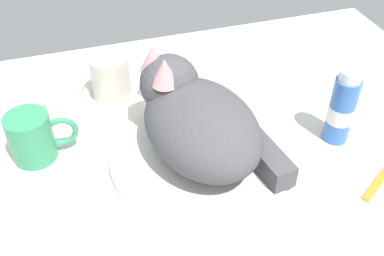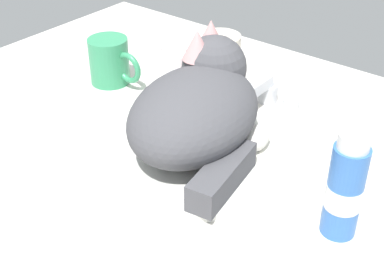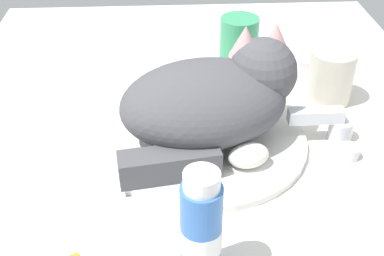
% 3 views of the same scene
% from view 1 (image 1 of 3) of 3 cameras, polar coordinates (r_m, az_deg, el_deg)
% --- Properties ---
extents(ground_plane, '(1.10, 0.83, 0.03)m').
position_cam_1_polar(ground_plane, '(0.78, 1.11, -4.52)').
color(ground_plane, silver).
extents(sink_basin, '(0.30, 0.30, 0.01)m').
position_cam_1_polar(sink_basin, '(0.76, 1.13, -3.44)').
color(sink_basin, silver).
rests_on(sink_basin, ground_plane).
extents(faucet, '(0.12, 0.10, 0.05)m').
position_cam_1_polar(faucet, '(0.90, -2.64, 5.42)').
color(faucet, silver).
rests_on(faucet, ground_plane).
extents(cat, '(0.22, 0.27, 0.15)m').
position_cam_1_polar(cat, '(0.73, 0.55, 1.27)').
color(cat, '#4C4C51').
rests_on(cat, sink_basin).
extents(coffee_mug, '(0.11, 0.07, 0.08)m').
position_cam_1_polar(coffee_mug, '(0.79, -19.07, -1.06)').
color(coffee_mug, '#389966').
rests_on(coffee_mug, ground_plane).
extents(rinse_cup, '(0.07, 0.07, 0.09)m').
position_cam_1_polar(rinse_cup, '(0.89, -10.01, 6.17)').
color(rinse_cup, silver).
rests_on(rinse_cup, ground_plane).
extents(soap_dish, '(0.09, 0.06, 0.01)m').
position_cam_1_polar(soap_dish, '(0.90, -15.27, 3.00)').
color(soap_dish, white).
rests_on(soap_dish, ground_plane).
extents(soap_bar, '(0.07, 0.06, 0.02)m').
position_cam_1_polar(soap_bar, '(0.89, -15.47, 3.90)').
color(soap_bar, silver).
rests_on(soap_bar, soap_dish).
extents(toothpaste_bottle, '(0.04, 0.04, 0.14)m').
position_cam_1_polar(toothpaste_bottle, '(0.80, 18.04, 2.33)').
color(toothpaste_bottle, '#3870C6').
rests_on(toothpaste_bottle, ground_plane).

